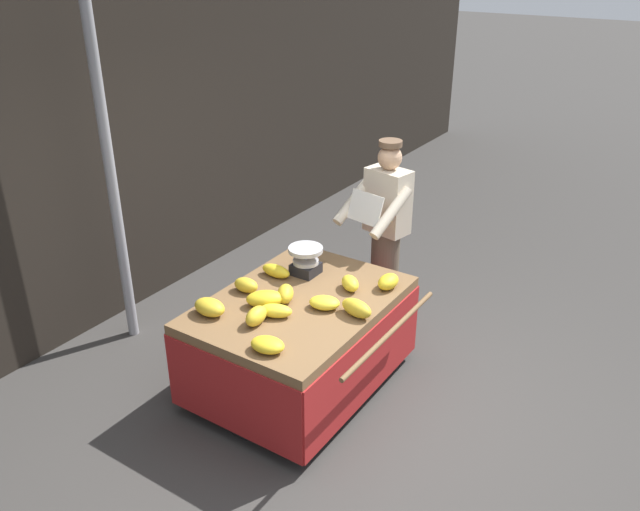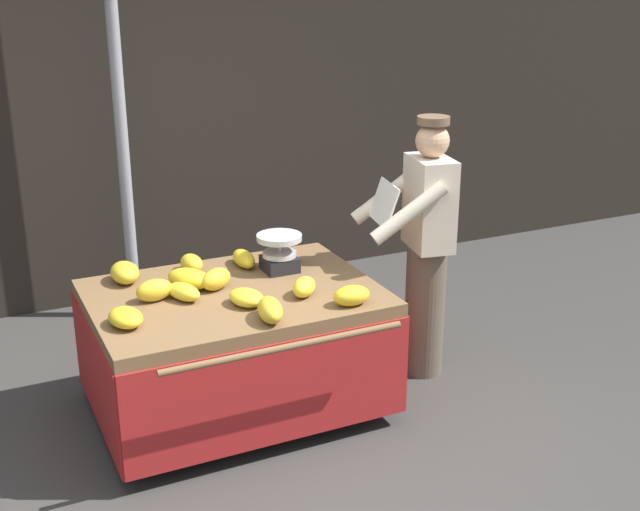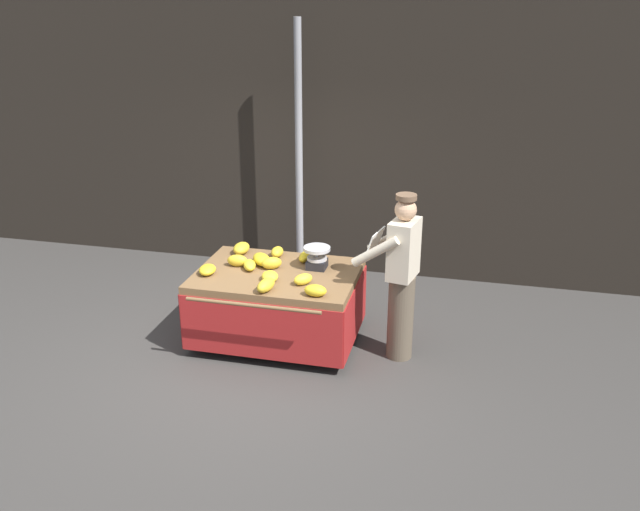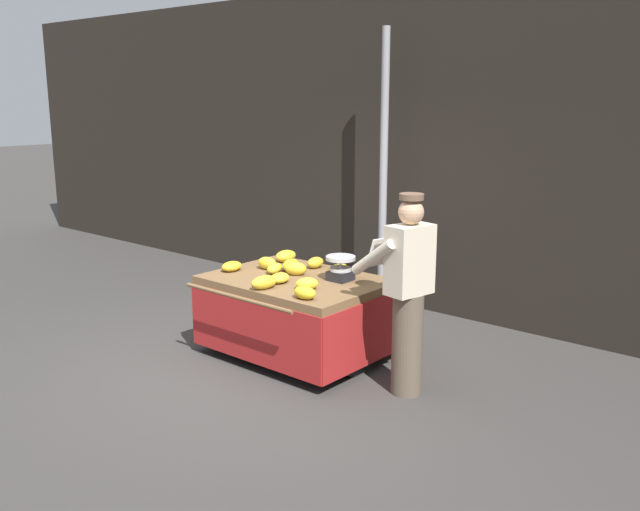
% 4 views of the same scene
% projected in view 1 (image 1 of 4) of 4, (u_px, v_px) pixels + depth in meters
% --- Properties ---
extents(ground_plane, '(60.00, 60.00, 0.00)m').
position_uv_depth(ground_plane, '(357.00, 423.00, 4.82)').
color(ground_plane, '#383533').
extents(back_wall, '(16.00, 0.24, 3.75)m').
position_uv_depth(back_wall, '(70.00, 121.00, 5.40)').
color(back_wall, black).
rests_on(back_wall, ground).
extents(street_pole, '(0.09, 0.09, 3.21)m').
position_uv_depth(street_pole, '(109.00, 164.00, 5.22)').
color(street_pole, gray).
rests_on(street_pole, ground).
extents(banana_cart, '(1.67, 1.40, 0.78)m').
position_uv_depth(banana_cart, '(300.00, 323.00, 4.99)').
color(banana_cart, brown).
rests_on(banana_cart, ground).
extents(weighing_scale, '(0.28, 0.28, 0.24)m').
position_uv_depth(weighing_scale, '(306.00, 261.00, 5.23)').
color(weighing_scale, black).
rests_on(weighing_scale, banana_cart).
extents(banana_bunch_0, '(0.22, 0.14, 0.11)m').
position_uv_depth(banana_bunch_0, '(388.00, 282.00, 5.04)').
color(banana_bunch_0, gold).
rests_on(banana_bunch_0, banana_cart).
extents(banana_bunch_1, '(0.22, 0.14, 0.13)m').
position_uv_depth(banana_bunch_1, '(256.00, 316.00, 4.56)').
color(banana_bunch_1, gold).
rests_on(banana_bunch_1, banana_cart).
extents(banana_bunch_2, '(0.23, 0.27, 0.09)m').
position_uv_depth(banana_bunch_2, '(324.00, 303.00, 4.76)').
color(banana_bunch_2, yellow).
rests_on(banana_bunch_2, banana_cart).
extents(banana_bunch_3, '(0.25, 0.21, 0.13)m').
position_uv_depth(banana_bunch_3, '(285.00, 294.00, 4.85)').
color(banana_bunch_3, gold).
rests_on(banana_bunch_3, banana_cart).
extents(banana_bunch_4, '(0.21, 0.27, 0.10)m').
position_uv_depth(banana_bunch_4, '(276.00, 311.00, 4.66)').
color(banana_bunch_4, yellow).
rests_on(banana_bunch_4, banana_cart).
extents(banana_bunch_5, '(0.22, 0.23, 0.11)m').
position_uv_depth(banana_bunch_5, '(350.00, 283.00, 5.02)').
color(banana_bunch_5, yellow).
rests_on(banana_bunch_5, banana_cart).
extents(banana_bunch_6, '(0.17, 0.26, 0.12)m').
position_uv_depth(banana_bunch_6, '(210.00, 307.00, 4.68)').
color(banana_bunch_6, gold).
rests_on(banana_bunch_6, banana_cart).
extents(banana_bunch_7, '(0.12, 0.27, 0.10)m').
position_uv_depth(banana_bunch_7, '(276.00, 271.00, 5.22)').
color(banana_bunch_7, gold).
rests_on(banana_bunch_7, banana_cart).
extents(banana_bunch_8, '(0.21, 0.26, 0.09)m').
position_uv_depth(banana_bunch_8, '(268.00, 345.00, 4.27)').
color(banana_bunch_8, gold).
rests_on(banana_bunch_8, banana_cart).
extents(banana_bunch_9, '(0.13, 0.21, 0.11)m').
position_uv_depth(banana_bunch_9, '(246.00, 285.00, 4.99)').
color(banana_bunch_9, gold).
rests_on(banana_bunch_9, banana_cart).
extents(banana_bunch_10, '(0.18, 0.28, 0.12)m').
position_uv_depth(banana_bunch_10, '(357.00, 308.00, 4.66)').
color(banana_bunch_10, gold).
rests_on(banana_bunch_10, banana_cart).
extents(banana_bunch_11, '(0.31, 0.32, 0.12)m').
position_uv_depth(banana_bunch_11, '(265.00, 299.00, 4.79)').
color(banana_bunch_11, gold).
rests_on(banana_bunch_11, banana_cart).
extents(vendor_person, '(0.64, 0.59, 1.71)m').
position_uv_depth(vendor_person, '(385.00, 232.00, 5.80)').
color(vendor_person, brown).
rests_on(vendor_person, ground).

